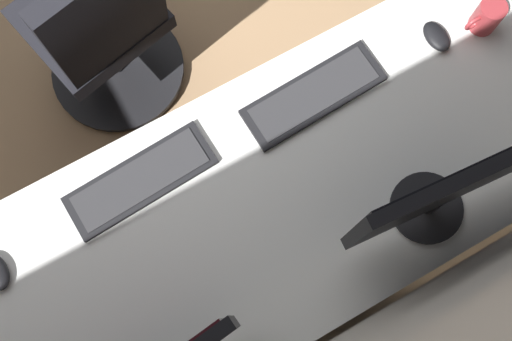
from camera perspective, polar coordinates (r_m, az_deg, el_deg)
The scene contains 8 objects.
desk at distance 1.60m, azimuth 0.88°, elevation -4.07°, with size 2.06×0.74×0.73m.
drawer_pedestal at distance 1.92m, azimuth 3.00°, elevation -5.46°, with size 0.40×0.51×0.69m.
monitor_secondary at distance 1.36m, azimuth 19.89°, elevation -1.52°, with size 0.55×0.20×0.45m.
keyboard_main at distance 1.62m, azimuth 5.87°, elevation 7.67°, with size 0.43×0.16×0.02m.
keyboard_spare at distance 1.57m, azimuth -11.67°, elevation -0.98°, with size 0.43×0.16×0.02m.
mouse_main at distance 1.77m, azimuth 17.91°, elevation 12.86°, with size 0.06×0.10×0.03m, color black.
coffee_mug at distance 1.81m, azimuth 22.44°, elevation 14.29°, with size 0.12×0.08×0.10m.
office_chair at distance 2.09m, azimuth -15.31°, elevation 13.36°, with size 0.56×0.59×0.97m.
Camera 1 is at (0.21, 1.89, 2.24)m, focal length 39.27 mm.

